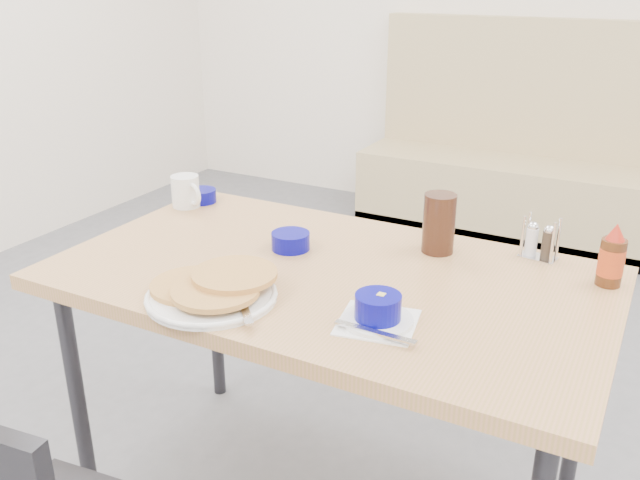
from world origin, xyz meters
The scene contains 11 objects.
booth_bench centered at (0.00, 2.78, 0.35)m, with size 1.90×0.56×1.22m.
dining_table centered at (0.00, 0.25, 0.70)m, with size 1.40×0.80×0.76m.
pancake_plate centered at (-0.17, -0.01, 0.78)m, with size 0.33×0.31×0.05m.
coffee_mug centered at (-0.64, 0.48, 0.81)m, with size 0.13×0.09×0.10m.
grits_setting centered at (0.22, 0.06, 0.79)m, with size 0.21×0.19×0.07m.
creamer_bowl centered at (-0.62, 0.54, 0.78)m, with size 0.09×0.09×0.04m.
butter_bowl centered at (-0.16, 0.33, 0.78)m, with size 0.11×0.11×0.05m.
amber_tumbler centered at (0.20, 0.51, 0.84)m, with size 0.09×0.09×0.16m, color #321A10.
condiment_caddy centered at (0.46, 0.59, 0.80)m, with size 0.10×0.07×0.12m.
syrup_bottle centered at (0.64, 0.50, 0.83)m, with size 0.06×0.06×0.16m.
sugar_wrapper centered at (-0.17, 0.15, 0.76)m, with size 0.04×0.03×0.00m, color #D76E47.
Camera 1 is at (0.72, -1.15, 1.48)m, focal length 38.00 mm.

